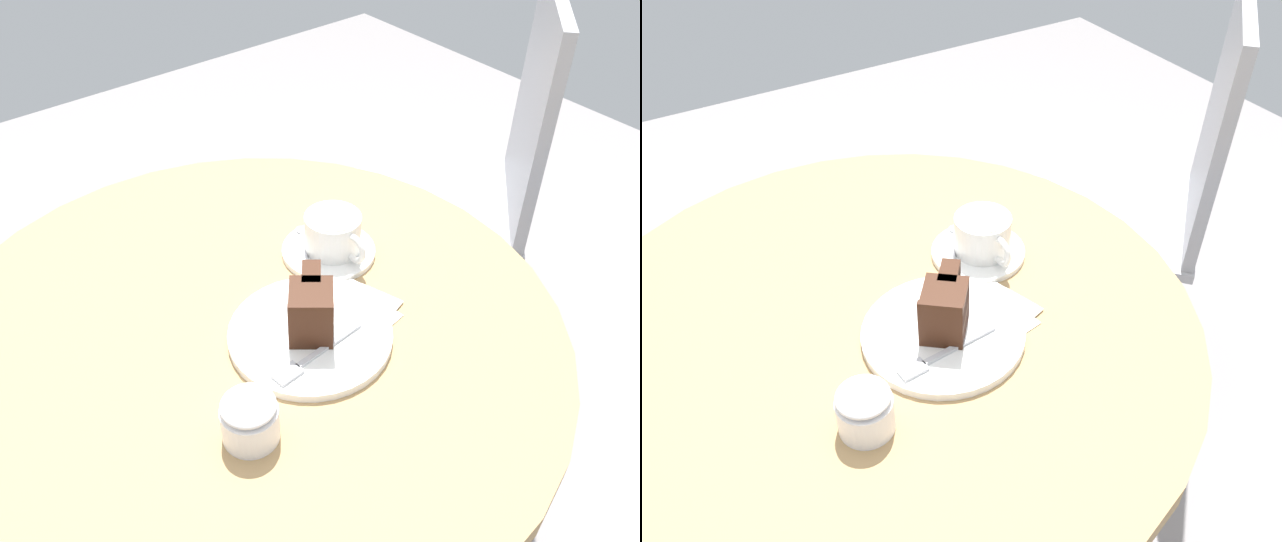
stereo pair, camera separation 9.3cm
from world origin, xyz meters
TOP-DOWN VIEW (x-y plane):
  - cafe_table at (0.00, 0.00)m, footprint 0.86×0.86m
  - saucer at (-0.05, 0.19)m, footprint 0.14×0.14m
  - coffee_cup at (-0.05, 0.19)m, footprint 0.11×0.08m
  - teaspoon at (-0.09, 0.17)m, footprint 0.09×0.06m
  - cake_plate at (0.07, 0.06)m, footprint 0.22×0.22m
  - cake_slice at (0.07, 0.06)m, footprint 0.10×0.09m
  - fork at (0.11, 0.02)m, footprint 0.03×0.14m
  - napkin at (0.06, 0.11)m, footprint 0.17×0.18m
  - cafe_chair at (-0.20, 0.72)m, footprint 0.54×0.54m
  - sugar_pot at (0.15, -0.09)m, footprint 0.07×0.07m

SIDE VIEW (x-z plane):
  - cafe_chair at x=-0.20m, z-range 0.09..1.02m
  - cafe_table at x=0.00m, z-range 0.24..0.93m
  - napkin at x=0.06m, z-range 0.69..0.70m
  - saucer at x=-0.05m, z-range 0.69..0.70m
  - cake_plate at x=0.07m, z-range 0.69..0.70m
  - teaspoon at x=-0.09m, z-range 0.70..0.70m
  - fork at x=0.11m, z-range 0.70..0.71m
  - sugar_pot at x=0.15m, z-range 0.69..0.76m
  - coffee_cup at x=-0.05m, z-range 0.70..0.76m
  - cake_slice at x=0.07m, z-range 0.70..0.77m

